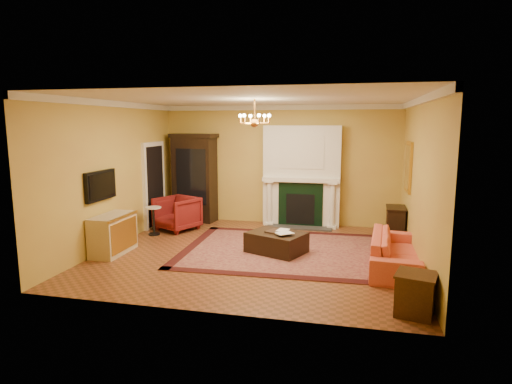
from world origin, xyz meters
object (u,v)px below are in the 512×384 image
(commode, at_px, (113,234))
(leather_ottoman, at_px, (276,242))
(pedestal_table, at_px, (154,219))
(coral_sofa, at_px, (396,246))
(end_table, at_px, (415,295))
(console_table, at_px, (395,225))
(wingback_armchair, at_px, (177,212))
(china_cabinet, at_px, (195,180))

(commode, height_order, leather_ottoman, commode)
(pedestal_table, height_order, coral_sofa, coral_sofa)
(coral_sofa, height_order, end_table, coral_sofa)
(console_table, xyz_separation_m, leather_ottoman, (-2.37, -1.45, -0.15))
(coral_sofa, relative_size, leather_ottoman, 1.98)
(wingback_armchair, relative_size, console_table, 1.22)
(pedestal_table, bearing_deg, end_table, -30.02)
(pedestal_table, bearing_deg, wingback_armchair, 59.03)
(wingback_armchair, bearing_deg, end_table, -10.56)
(wingback_armchair, distance_m, end_table, 6.16)
(end_table, height_order, console_table, console_table)
(commode, relative_size, coral_sofa, 0.50)
(pedestal_table, xyz_separation_m, console_table, (5.37, 0.72, -0.02))
(china_cabinet, xyz_separation_m, wingback_armchair, (-0.06, -1.05, -0.65))
(wingback_armchair, relative_size, leather_ottoman, 0.84)
(coral_sofa, height_order, leather_ottoman, coral_sofa)
(coral_sofa, distance_m, leather_ottoman, 2.27)
(wingback_armchair, relative_size, commode, 0.85)
(commode, distance_m, end_table, 5.68)
(leather_ottoman, bearing_deg, commode, -143.69)
(console_table, relative_size, leather_ottoman, 0.68)
(pedestal_table, distance_m, end_table, 6.14)
(china_cabinet, xyz_separation_m, leather_ottoman, (2.61, -2.35, -0.88))
(coral_sofa, bearing_deg, leather_ottoman, 83.66)
(china_cabinet, distance_m, pedestal_table, 1.81)
(leather_ottoman, bearing_deg, coral_sofa, 11.96)
(commode, relative_size, console_table, 1.43)
(wingback_armchair, height_order, end_table, wingback_armchair)
(wingback_armchair, bearing_deg, pedestal_table, -95.40)
(console_table, bearing_deg, pedestal_table, -170.09)
(china_cabinet, relative_size, console_table, 3.01)
(china_cabinet, relative_size, coral_sofa, 1.04)
(wingback_armchair, xyz_separation_m, leather_ottoman, (2.67, -1.29, -0.23))
(china_cabinet, relative_size, wingback_armchair, 2.46)
(china_cabinet, bearing_deg, console_table, -2.79)
(wingback_armchair, height_order, pedestal_table, wingback_armchair)
(end_table, bearing_deg, console_table, 89.09)
(wingback_armchair, height_order, commode, wingback_armchair)
(china_cabinet, bearing_deg, coral_sofa, -22.43)
(commode, bearing_deg, china_cabinet, 79.88)
(pedestal_table, distance_m, leather_ottoman, 3.10)
(wingback_armchair, bearing_deg, commode, -77.48)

